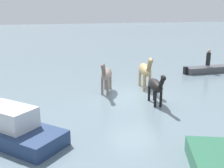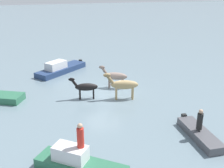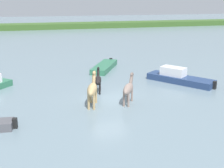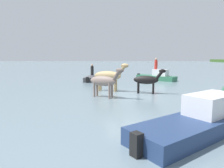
% 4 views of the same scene
% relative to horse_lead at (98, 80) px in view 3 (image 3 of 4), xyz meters
% --- Properties ---
extents(ground_plane, '(207.95, 207.95, 0.00)m').
position_rel_horse_lead_xyz_m(ground_plane, '(0.45, -1.44, -0.92)').
color(ground_plane, slate).
extents(distant_shoreline, '(187.15, 6.00, 2.40)m').
position_rel_horse_lead_xyz_m(distant_shoreline, '(0.45, 49.60, -0.92)').
color(distant_shoreline, '#355623').
rests_on(distant_shoreline, ground_plane).
extents(horse_lead, '(0.89, 2.16, 1.67)m').
position_rel_horse_lead_xyz_m(horse_lead, '(0.00, 0.00, 0.00)').
color(horse_lead, black).
rests_on(horse_lead, ground_plane).
extents(horse_rear_stallion, '(1.51, 2.22, 1.84)m').
position_rel_horse_lead_xyz_m(horse_rear_stallion, '(1.43, -2.82, 0.09)').
color(horse_rear_stallion, gray).
rests_on(horse_rear_stallion, ground_plane).
extents(horse_chestnut_trailing, '(1.18, 2.59, 2.02)m').
position_rel_horse_lead_xyz_m(horse_chestnut_trailing, '(-0.93, -2.63, 0.19)').
color(horse_chestnut_trailing, tan).
rests_on(horse_chestnut_trailing, ground_plane).
extents(boat_tender_starboard, '(4.53, 5.32, 1.36)m').
position_rel_horse_lead_xyz_m(boat_tender_starboard, '(7.01, 0.81, -0.60)').
color(boat_tender_starboard, navy).
rests_on(boat_tender_starboard, ground_plane).
extents(boat_launch_far, '(3.67, 5.14, 0.75)m').
position_rel_horse_lead_xyz_m(boat_launch_far, '(2.12, 6.84, -0.74)').
color(boat_launch_far, '#2D6B4C').
rests_on(boat_launch_far, ground_plane).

